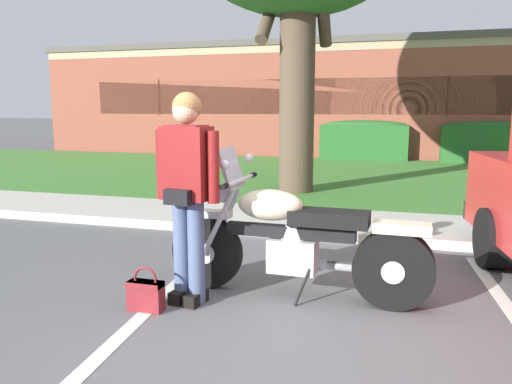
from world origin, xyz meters
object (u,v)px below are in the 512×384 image
object	(u,v)px
rider_person	(187,183)
hedge_left	(364,140)
hedge_center_left	(493,142)
handbag	(146,293)
brick_building	(438,101)
motorcycle	(305,241)

from	to	relation	value
rider_person	hedge_left	bearing A→B (deg)	88.13
rider_person	hedge_center_left	bearing A→B (deg)	71.83
handbag	brick_building	xyz separation A→B (m)	(2.99, 17.98, 1.74)
motorcycle	rider_person	distance (m)	1.08
hedge_left	brick_building	xyz separation A→B (m)	(2.34, 5.50, 1.23)
handbag	hedge_left	distance (m)	12.51
rider_person	brick_building	distance (m)	17.95
motorcycle	brick_building	distance (m)	17.50
rider_person	motorcycle	bearing A→B (deg)	22.56
motorcycle	handbag	xyz separation A→B (m)	(-1.14, -0.64, -0.34)
motorcycle	hedge_center_left	xyz separation A→B (m)	(3.12, 11.84, 0.16)
hedge_left	brick_building	distance (m)	6.11
rider_person	hedge_center_left	world-z (taller)	rider_person
motorcycle	hedge_center_left	bearing A→B (deg)	75.23
hedge_center_left	rider_person	bearing A→B (deg)	-108.17
rider_person	hedge_left	distance (m)	12.22
hedge_left	hedge_center_left	size ratio (longest dim) A/B	0.92
motorcycle	rider_person	size ratio (longest dim) A/B	1.32
handbag	hedge_left	xyz separation A→B (m)	(0.65, 12.48, 0.51)
motorcycle	brick_building	world-z (taller)	brick_building
handbag	hedge_center_left	world-z (taller)	hedge_center_left
hedge_left	hedge_center_left	distance (m)	3.61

